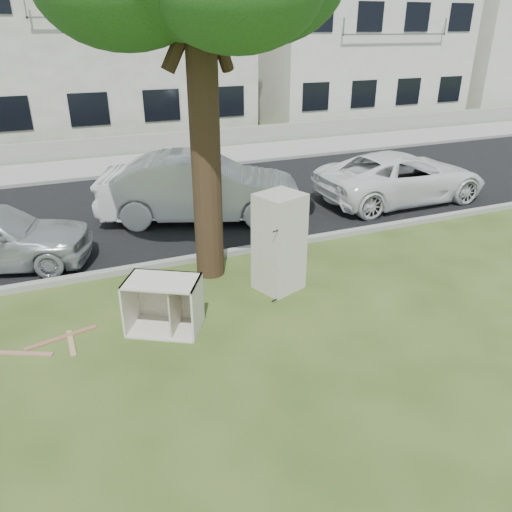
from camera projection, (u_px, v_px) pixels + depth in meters
name	position (u px, v px, depth m)	size (l,w,h in m)	color
ground	(265.00, 313.00, 8.51)	(120.00, 120.00, 0.00)	#324418
road	(178.00, 206.00, 13.54)	(120.00, 7.00, 0.01)	black
kerb_near	(219.00, 257.00, 10.56)	(120.00, 0.18, 0.12)	gray
kerb_far	(151.00, 173.00, 16.52)	(120.00, 0.18, 0.12)	gray
sidewalk	(143.00, 163.00, 17.73)	(120.00, 2.80, 0.01)	gray
low_wall	(134.00, 144.00, 18.93)	(120.00, 0.15, 0.70)	gray
townhouse_center	(106.00, 44.00, 21.62)	(11.22, 8.16, 7.44)	silver
townhouse_right	(344.00, 47.00, 25.90)	(10.20, 8.16, 6.84)	silver
fridge	(279.00, 242.00, 8.97)	(0.75, 0.70, 1.82)	#B3AFA1
cabinet	(164.00, 305.00, 7.88)	(1.13, 0.70, 0.88)	white
plank_a	(61.00, 338.00, 7.81)	(1.11, 0.09, 0.02)	#8F6045
plank_b	(24.00, 353.00, 7.44)	(0.88, 0.09, 0.02)	#A27154
plank_c	(71.00, 343.00, 7.68)	(0.72, 0.08, 0.02)	tan
car_center	(201.00, 188.00, 12.31)	(1.72, 4.93, 1.63)	silver
car_right	(402.00, 177.00, 13.70)	(2.21, 4.80, 1.33)	white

